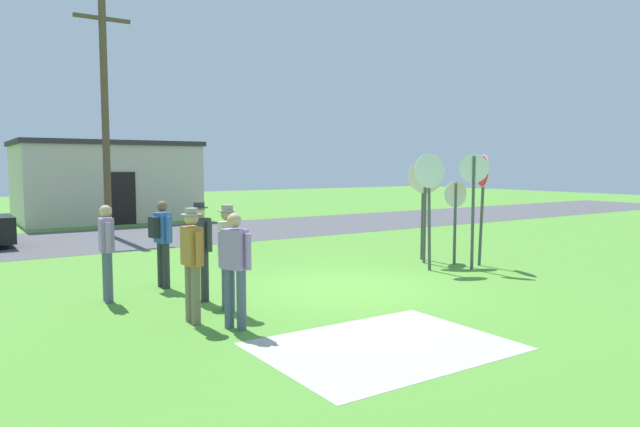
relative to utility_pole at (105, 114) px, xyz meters
The scene contains 17 objects.
ground_plane 12.02m from the utility_pole, 81.07° to the right, with size 80.00×80.00×0.00m, color #518E33.
street_asphalt 4.53m from the utility_pole, 27.98° to the right, with size 60.00×6.40×0.01m, color #4C4C51.
concrete_path 14.94m from the utility_pole, 89.74° to the right, with size 3.20×2.40×0.01m, color #ADAAA3.
building_background 6.60m from the utility_pole, 77.55° to the left, with size 7.19×5.42×3.38m.
utility_pole is the anchor object (origin of this frame).
stop_sign_low_front 12.62m from the utility_pole, 64.59° to the right, with size 0.39×0.53×2.63m.
stop_sign_leaning_right 11.40m from the utility_pole, 63.22° to the right, with size 0.73×0.46×2.54m.
stop_sign_leaning_left 12.16m from the utility_pole, 62.29° to the right, with size 0.61×0.15×2.00m.
stop_sign_far_back 12.65m from the utility_pole, 61.67° to the right, with size 0.40×0.69×2.62m.
stop_sign_rear_right 11.80m from the utility_pole, 67.36° to the right, with size 0.77×0.22×2.64m.
stop_sign_tallest 11.18m from the utility_pole, 60.60° to the right, with size 0.75×0.38×2.55m.
person_on_left 9.78m from the utility_pole, 97.29° to the right, with size 0.39×0.57×1.69m.
person_in_blue 11.13m from the utility_pole, 95.27° to the right, with size 0.34×0.53×1.74m.
person_in_teal 12.41m from the utility_pole, 97.68° to the right, with size 0.32×0.57×1.74m.
person_in_dark_shirt 12.01m from the utility_pole, 94.30° to the right, with size 0.32×0.57×1.74m.
person_near_signs 10.56m from the utility_pole, 103.45° to the right, with size 0.25×0.57×1.69m.
person_with_sunhat 13.01m from the utility_pole, 95.53° to the right, with size 0.36×0.52×1.69m.
Camera 1 is at (-6.46, -8.87, 2.37)m, focal length 32.19 mm.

